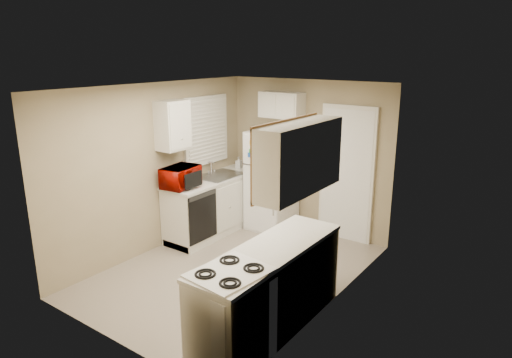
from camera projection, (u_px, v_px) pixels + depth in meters
The scene contains 19 objects.
floor at pixel (234, 270), 6.06m from camera, with size 3.80×3.80×0.00m, color #A99C8D.
ceiling at pixel (232, 87), 5.41m from camera, with size 3.80×3.80×0.00m, color white.
wall_left at pixel (156, 168), 6.52m from camera, with size 3.80×3.80×0.00m, color tan.
wall_right at pixel (334, 205), 4.95m from camera, with size 3.80×3.80×0.00m, color tan.
wall_back at pixel (307, 157), 7.22m from camera, with size 2.80×2.80×0.00m, color tan.
wall_front at pixel (106, 231), 4.25m from camera, with size 2.80×2.80×0.00m, color tan.
left_counter at pixel (215, 205), 7.26m from camera, with size 0.60×1.80×0.90m, color silver.
dishwasher at pixel (203, 217), 6.62m from camera, with size 0.03×0.58×0.72m, color black.
sink at pixel (220, 178), 7.26m from camera, with size 0.54×0.74×0.16m, color gray.
microwave at pixel (181, 177), 6.60m from camera, with size 0.31×0.55×0.37m, color #940900.
soap_bottle at pixel (239, 162), 7.69m from camera, with size 0.09×0.09×0.20m, color silver.
window_blinds at pixel (206, 130), 7.21m from camera, with size 0.10×0.98×1.08m, color silver.
upper_cabinet_left at pixel (173, 125), 6.44m from camera, with size 0.30×0.45×0.70m, color silver.
refrigerator at pixel (272, 181), 7.30m from camera, with size 0.66×0.64×1.61m, color white.
cabinet_over_fridge at pixel (282, 105), 7.11m from camera, with size 0.70×0.30×0.40m, color silver.
interior_door at pixel (346, 175), 6.85m from camera, with size 0.86×0.06×2.08m, color white.
right_counter at pixel (269, 289), 4.70m from camera, with size 0.60×2.00×0.90m, color silver.
stove at pixel (231, 321), 4.21m from camera, with size 0.55×0.68×0.83m, color white.
upper_cabinet_right at pixel (300, 158), 4.48m from camera, with size 0.30×1.20×0.70m, color silver.
Camera 1 is at (3.44, -4.30, 2.82)m, focal length 32.00 mm.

